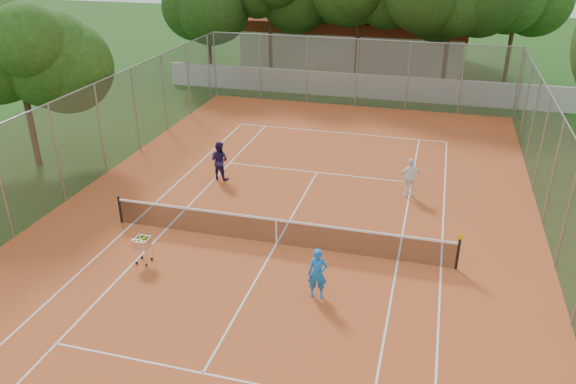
% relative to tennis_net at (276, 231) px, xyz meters
% --- Properties ---
extents(ground, '(120.00, 120.00, 0.00)m').
position_rel_tennis_net_xyz_m(ground, '(0.00, 0.00, -0.51)').
color(ground, '#173B10').
rests_on(ground, ground).
extents(court_pad, '(18.00, 34.00, 0.02)m').
position_rel_tennis_net_xyz_m(court_pad, '(0.00, 0.00, -0.50)').
color(court_pad, '#BA5324').
rests_on(court_pad, ground).
extents(court_lines, '(10.98, 23.78, 0.01)m').
position_rel_tennis_net_xyz_m(court_lines, '(0.00, 0.00, -0.49)').
color(court_lines, white).
rests_on(court_lines, court_pad).
extents(tennis_net, '(11.88, 0.10, 0.98)m').
position_rel_tennis_net_xyz_m(tennis_net, '(0.00, 0.00, 0.00)').
color(tennis_net, black).
rests_on(tennis_net, court_pad).
extents(perimeter_fence, '(18.00, 34.00, 4.00)m').
position_rel_tennis_net_xyz_m(perimeter_fence, '(0.00, 0.00, 1.49)').
color(perimeter_fence, slate).
rests_on(perimeter_fence, ground).
extents(boundary_wall, '(26.00, 0.30, 1.50)m').
position_rel_tennis_net_xyz_m(boundary_wall, '(0.00, 19.00, 0.24)').
color(boundary_wall, silver).
rests_on(boundary_wall, ground).
extents(clubhouse, '(16.40, 9.00, 4.40)m').
position_rel_tennis_net_xyz_m(clubhouse, '(-2.00, 29.00, 1.69)').
color(clubhouse, beige).
rests_on(clubhouse, ground).
extents(tropical_trees, '(29.00, 19.00, 10.00)m').
position_rel_tennis_net_xyz_m(tropical_trees, '(0.00, 22.00, 4.49)').
color(tropical_trees, black).
rests_on(tropical_trees, ground).
extents(player_near, '(0.62, 0.46, 1.56)m').
position_rel_tennis_net_xyz_m(player_near, '(1.99, -2.58, 0.29)').
color(player_near, blue).
rests_on(player_near, court_pad).
extents(player_far_left, '(0.92, 0.77, 1.67)m').
position_rel_tennis_net_xyz_m(player_far_left, '(-3.89, 4.67, 0.35)').
color(player_far_left, '#221644').
rests_on(player_far_left, court_pad).
extents(player_far_right, '(1.02, 0.67, 1.61)m').
position_rel_tennis_net_xyz_m(player_far_right, '(4.08, 5.03, 0.32)').
color(player_far_right, white).
rests_on(player_far_right, court_pad).
extents(ball_hopper, '(0.59, 0.59, 0.97)m').
position_rel_tennis_net_xyz_m(ball_hopper, '(-3.80, -2.25, -0.01)').
color(ball_hopper, silver).
rests_on(ball_hopper, court_pad).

